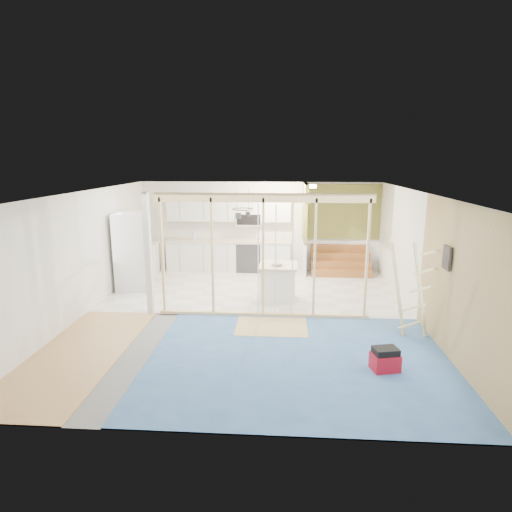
# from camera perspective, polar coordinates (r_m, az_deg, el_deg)

# --- Properties ---
(room) EXTENTS (7.01, 8.01, 2.61)m
(room) POSITION_cam_1_polar(r_m,az_deg,el_deg) (8.77, -1.00, -0.05)
(room) COLOR slate
(room) RESTS_ON ground
(floor_overlays) EXTENTS (7.00, 8.00, 0.03)m
(floor_overlays) POSITION_cam_1_polar(r_m,az_deg,el_deg) (9.19, -0.47, -7.83)
(floor_overlays) COLOR silver
(floor_overlays) RESTS_ON room
(stud_frame) EXTENTS (4.66, 0.14, 2.60)m
(stud_frame) POSITION_cam_1_polar(r_m,az_deg,el_deg) (8.73, -2.59, 1.83)
(stud_frame) COLOR beige
(stud_frame) RESTS_ON room
(base_cabinets) EXTENTS (4.45, 2.24, 0.93)m
(base_cabinets) POSITION_cam_1_polar(r_m,az_deg,el_deg) (12.42, -7.09, -0.23)
(base_cabinets) COLOR silver
(base_cabinets) RESTS_ON room
(upper_cabinets) EXTENTS (3.60, 0.41, 0.85)m
(upper_cabinets) POSITION_cam_1_polar(r_m,az_deg,el_deg) (12.51, -3.39, 6.24)
(upper_cabinets) COLOR silver
(upper_cabinets) RESTS_ON room
(green_partition) EXTENTS (2.25, 1.51, 2.60)m
(green_partition) POSITION_cam_1_polar(r_m,az_deg,el_deg) (12.46, 9.85, 1.97)
(green_partition) COLOR olive
(green_partition) RESTS_ON room
(pot_rack) EXTENTS (0.52, 0.52, 0.72)m
(pot_rack) POSITION_cam_1_polar(r_m,az_deg,el_deg) (10.53, -1.82, 5.97)
(pot_rack) COLOR black
(pot_rack) RESTS_ON room
(sheathing_panel) EXTENTS (0.02, 4.00, 2.60)m
(sheathing_panel) POSITION_cam_1_polar(r_m,az_deg,el_deg) (7.34, 25.80, -3.93)
(sheathing_panel) COLOR tan
(sheathing_panel) RESTS_ON room
(electrical_panel) EXTENTS (0.04, 0.30, 0.40)m
(electrical_panel) POSITION_cam_1_polar(r_m,az_deg,el_deg) (7.78, 24.10, -0.20)
(electrical_panel) COLOR #35353A
(electrical_panel) RESTS_ON room
(ceiling_light) EXTENTS (0.32, 0.32, 0.08)m
(ceiling_light) POSITION_cam_1_polar(r_m,az_deg,el_deg) (11.56, 7.27, 9.20)
(ceiling_light) COLOR #FFEABF
(ceiling_light) RESTS_ON room
(fridge) EXTENTS (0.99, 0.96, 1.95)m
(fridge) POSITION_cam_1_polar(r_m,az_deg,el_deg) (11.17, -16.04, 0.57)
(fridge) COLOR silver
(fridge) RESTS_ON room
(island) EXTENTS (0.91, 0.91, 0.86)m
(island) POSITION_cam_1_polar(r_m,az_deg,el_deg) (10.02, 2.98, -3.55)
(island) COLOR white
(island) RESTS_ON room
(bowl) EXTENTS (0.31, 0.31, 0.07)m
(bowl) POSITION_cam_1_polar(r_m,az_deg,el_deg) (9.83, 2.82, -1.05)
(bowl) COLOR silver
(bowl) RESTS_ON island
(soap_bottle_a) EXTENTS (0.17, 0.17, 0.33)m
(soap_bottle_a) POSITION_cam_1_polar(r_m,az_deg,el_deg) (12.68, -8.27, 2.90)
(soap_bottle_a) COLOR #B3BCC8
(soap_bottle_a) RESTS_ON base_cabinets
(soap_bottle_b) EXTENTS (0.09, 0.09, 0.18)m
(soap_bottle_b) POSITION_cam_1_polar(r_m,az_deg,el_deg) (12.50, 3.66, 2.51)
(soap_bottle_b) COLOR silver
(soap_bottle_b) RESTS_ON base_cabinets
(toolbox) EXTENTS (0.47, 0.39, 0.39)m
(toolbox) POSITION_cam_1_polar(r_m,az_deg,el_deg) (7.16, 16.83, -13.12)
(toolbox) COLOR #A20E1E
(toolbox) RESTS_ON room
(ladder) EXTENTS (0.97, 0.15, 1.81)m
(ladder) POSITION_cam_1_polar(r_m,az_deg,el_deg) (8.28, 20.07, -4.30)
(ladder) COLOR #D7C883
(ladder) RESTS_ON room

